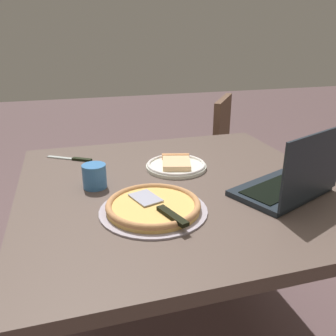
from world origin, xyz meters
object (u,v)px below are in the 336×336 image
laptop (291,182)px  drink_cup (94,176)px  pizza_tray (153,206)px  chair_near (203,152)px  dining_table (178,198)px  table_knife (74,159)px  pizza_plate (176,165)px

laptop → drink_cup: 0.66m
pizza_tray → chair_near: chair_near is taller
dining_table → table_knife: size_ratio=5.99×
laptop → table_knife: laptop is taller
pizza_tray → drink_cup: 0.28m
pizza_tray → chair_near: 1.22m
pizza_tray → table_knife: size_ratio=1.78×
dining_table → table_knife: table_knife is taller
pizza_tray → dining_table: bearing=-37.5°
pizza_plate → laptop: bearing=-141.3°
dining_table → pizza_plate: 0.17m
laptop → pizza_plate: bearing=38.7°
table_knife → chair_near: chair_near is taller
laptop → pizza_tray: 0.46m
pizza_tray → laptop: bearing=-93.1°
dining_table → laptop: size_ratio=2.95×
laptop → chair_near: (1.08, -0.13, -0.26)m
laptop → pizza_plate: size_ratio=1.56×
pizza_tray → drink_cup: drink_cup is taller
chair_near → laptop: bearing=173.2°
pizza_tray → chair_near: bearing=-29.1°
dining_table → laptop: bearing=-122.5°
dining_table → pizza_tray: (-0.18, 0.14, 0.08)m
pizza_plate → chair_near: bearing=-29.5°
table_knife → drink_cup: bearing=-169.0°
laptop → table_knife: (0.57, 0.67, -0.05)m
drink_cup → table_knife: bearing=11.0°
drink_cup → chair_near: chair_near is taller
dining_table → drink_cup: size_ratio=13.24×
laptop → dining_table: bearing=57.5°
table_knife → drink_cup: 0.32m
dining_table → drink_cup: bearing=80.0°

